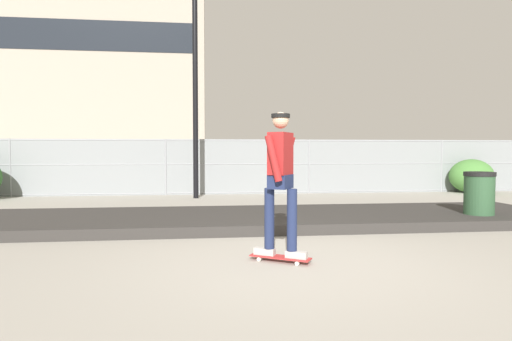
% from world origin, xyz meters
% --- Properties ---
extents(ground_plane, '(120.00, 120.00, 0.00)m').
position_xyz_m(ground_plane, '(0.00, 0.00, 0.00)').
color(ground_plane, '#9E998E').
extents(gravel_berm, '(12.08, 2.74, 0.19)m').
position_xyz_m(gravel_berm, '(0.00, 3.14, 0.09)').
color(gravel_berm, '#33302D').
rests_on(gravel_berm, ground_plane).
extents(skateboard, '(0.79, 0.58, 0.07)m').
position_xyz_m(skateboard, '(-0.14, 0.15, 0.06)').
color(skateboard, '#B22D2D').
rests_on(skateboard, ground_plane).
extents(skater, '(0.67, 0.62, 1.86)m').
position_xyz_m(skater, '(-0.14, 0.15, 1.14)').
color(skater, '#B2ADA8').
rests_on(skater, skateboard).
extents(chain_fence, '(24.28, 0.06, 1.85)m').
position_xyz_m(chain_fence, '(0.00, 9.01, 0.93)').
color(chain_fence, gray).
rests_on(chain_fence, ground_plane).
extents(street_lamp, '(0.44, 0.44, 6.43)m').
position_xyz_m(street_lamp, '(-1.41, 7.93, 4.03)').
color(street_lamp, black).
rests_on(street_lamp, ground_plane).
extents(parked_car_near, '(4.49, 2.12, 1.66)m').
position_xyz_m(parked_car_near, '(-5.78, 12.60, 0.84)').
color(parked_car_near, '#B7BABF').
rests_on(parked_car_near, ground_plane).
extents(parked_car_mid, '(4.55, 2.26, 1.66)m').
position_xyz_m(parked_car_mid, '(0.95, 12.34, 0.84)').
color(parked_car_mid, black).
rests_on(parked_car_mid, ground_plane).
extents(parked_car_far, '(4.49, 2.12, 1.66)m').
position_xyz_m(parked_car_far, '(7.13, 12.71, 0.84)').
color(parked_car_far, silver).
rests_on(parked_car_far, ground_plane).
extents(library_building, '(24.21, 11.51, 17.71)m').
position_xyz_m(library_building, '(-13.32, 36.97, 8.85)').
color(library_building, '#9E9384').
rests_on(library_building, ground_plane).
extents(shrub_center, '(1.52, 1.24, 1.17)m').
position_xyz_m(shrub_center, '(8.08, 8.51, 0.59)').
color(shrub_center, '#477F38').
rests_on(shrub_center, ground_plane).
extents(trash_bin, '(0.59, 0.59, 1.03)m').
position_xyz_m(trash_bin, '(4.29, 2.58, 0.52)').
color(trash_bin, '#2D5133').
rests_on(trash_bin, ground_plane).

